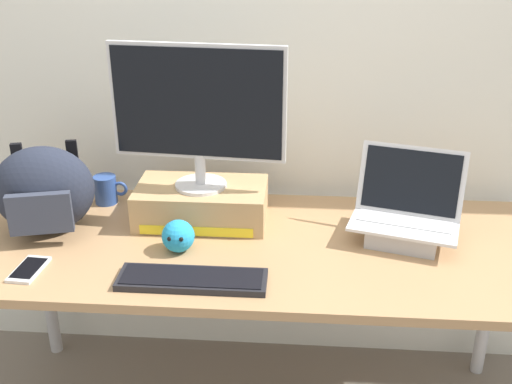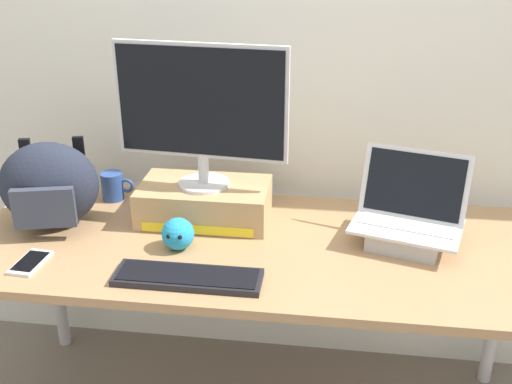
% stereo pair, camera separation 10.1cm
% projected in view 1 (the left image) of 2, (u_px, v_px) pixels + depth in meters
% --- Properties ---
extents(back_wall, '(7.00, 0.10, 2.60)m').
position_uv_depth(back_wall, '(266.00, 41.00, 2.20)').
color(back_wall, silver).
rests_on(back_wall, ground).
extents(desk, '(1.89, 0.76, 0.74)m').
position_uv_depth(desk, '(256.00, 260.00, 2.02)').
color(desk, '#A87F56').
rests_on(desk, ground).
extents(toner_box_yellow, '(0.44, 0.26, 0.13)m').
position_uv_depth(toner_box_yellow, '(202.00, 203.00, 2.12)').
color(toner_box_yellow, tan).
rests_on(toner_box_yellow, desk).
extents(desktop_monitor, '(0.58, 0.18, 0.48)m').
position_uv_depth(desktop_monitor, '(198.00, 111.00, 1.98)').
color(desktop_monitor, silver).
rests_on(desktop_monitor, toner_box_yellow).
extents(open_laptop, '(0.39, 0.32, 0.29)m').
position_uv_depth(open_laptop, '(405.00, 222.00, 2.00)').
color(open_laptop, '#ADADB2').
rests_on(open_laptop, desk).
extents(external_keyboard, '(0.43, 0.13, 0.02)m').
position_uv_depth(external_keyboard, '(192.00, 279.00, 1.77)').
color(external_keyboard, black).
rests_on(external_keyboard, desk).
extents(messenger_backpack, '(0.37, 0.30, 0.30)m').
position_uv_depth(messenger_backpack, '(44.00, 190.00, 2.01)').
color(messenger_backpack, '#232838').
rests_on(messenger_backpack, desk).
extents(coffee_mug, '(0.12, 0.08, 0.10)m').
position_uv_depth(coffee_mug, '(106.00, 190.00, 2.25)').
color(coffee_mug, '#2D4C93').
rests_on(coffee_mug, desk).
extents(cell_phone, '(0.09, 0.15, 0.01)m').
position_uv_depth(cell_phone, '(29.00, 269.00, 1.83)').
color(cell_phone, silver).
rests_on(cell_phone, desk).
extents(plush_toy, '(0.10, 0.10, 0.10)m').
position_uv_depth(plush_toy, '(178.00, 236.00, 1.93)').
color(plush_toy, '#2393CC').
rests_on(plush_toy, desk).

